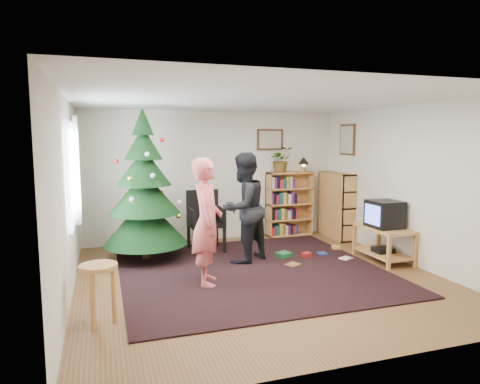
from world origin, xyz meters
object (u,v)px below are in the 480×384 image
object	(u,v)px
person_by_chair	(244,208)
potted_plant	(281,160)
bookshelf_right	(336,205)
crt_tv	(385,214)
table_lamp	(304,162)
tv_stand	(384,241)
stool	(99,278)
christmas_tree	(145,198)
person_standing	(207,222)
picture_right	(347,140)
armchair	(204,218)
bookshelf_back	(290,203)
picture_back	(270,140)

from	to	relation	value
person_by_chair	potted_plant	distance (m)	2.13
potted_plant	bookshelf_right	bearing A→B (deg)	-25.03
crt_tv	table_lamp	bearing A→B (deg)	99.94
tv_stand	crt_tv	distance (m)	0.44
stool	person_by_chair	distance (m)	2.81
table_lamp	christmas_tree	bearing A→B (deg)	-164.57
person_by_chair	tv_stand	bearing A→B (deg)	133.34
person_standing	potted_plant	world-z (taller)	potted_plant
person_standing	person_by_chair	bearing A→B (deg)	-31.78
picture_right	table_lamp	xyz separation A→B (m)	(-0.64, 0.59, -0.45)
picture_right	table_lamp	distance (m)	0.98
armchair	person_standing	bearing A→B (deg)	-102.10
stool	bookshelf_back	bearing A→B (deg)	41.54
bookshelf_back	stool	bearing A→B (deg)	-138.46
bookshelf_right	person_by_chair	world-z (taller)	person_by_chair
picture_back	crt_tv	distance (m)	2.80
picture_back	person_standing	size ratio (longest dim) A/B	0.32
picture_right	person_standing	world-z (taller)	picture_right
christmas_tree	armchair	size ratio (longest dim) A/B	2.32
bookshelf_back	potted_plant	xyz separation A→B (m)	(-0.20, 0.00, 0.89)
picture_back	person_by_chair	size ratio (longest dim) A/B	0.31
picture_right	armchair	distance (m)	3.17
picture_back	stool	bearing A→B (deg)	-134.13
bookshelf_back	stool	xyz separation A→B (m)	(-3.69, -3.27, -0.16)
tv_stand	person_standing	xyz separation A→B (m)	(-2.99, -0.22, 0.53)
bookshelf_right	table_lamp	size ratio (longest dim) A/B	4.30
bookshelf_right	christmas_tree	bearing A→B (deg)	96.60
picture_right	christmas_tree	world-z (taller)	christmas_tree
bookshelf_right	armchair	world-z (taller)	bookshelf_right
armchair	table_lamp	size ratio (longest dim) A/B	3.51
crt_tv	person_standing	distance (m)	2.99
picture_right	armchair	world-z (taller)	picture_right
christmas_tree	bookshelf_right	xyz separation A→B (m)	(3.78, 0.44, -0.36)
potted_plant	table_lamp	size ratio (longest dim) A/B	1.69
bookshelf_right	potted_plant	size ratio (longest dim) A/B	2.55
christmas_tree	stool	bearing A→B (deg)	-106.79
stool	picture_back	bearing A→B (deg)	45.87
person_standing	person_by_chair	distance (m)	1.16
picture_right	table_lamp	size ratio (longest dim) A/B	1.98
picture_back	tv_stand	world-z (taller)	picture_back
picture_right	potted_plant	size ratio (longest dim) A/B	1.18
picture_back	potted_plant	world-z (taller)	picture_back
bookshelf_right	picture_right	bearing A→B (deg)	-132.16
bookshelf_right	armchair	xyz separation A→B (m)	(-2.72, -0.12, -0.09)
tv_stand	armchair	size ratio (longest dim) A/B	0.93
picture_back	bookshelf_back	size ratio (longest dim) A/B	0.42
table_lamp	stool	bearing A→B (deg)	-140.67
crt_tv	christmas_tree	bearing A→B (deg)	161.02
picture_right	bookshelf_back	xyz separation A→B (m)	(-0.94, 0.59, -1.29)
bookshelf_right	person_by_chair	size ratio (longest dim) A/B	0.74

